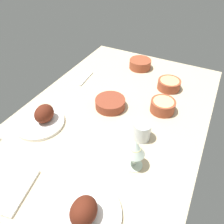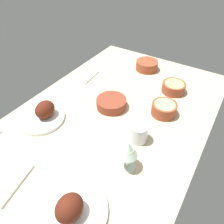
{
  "view_description": "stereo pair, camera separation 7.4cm",
  "coord_description": "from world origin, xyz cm",
  "px_view_note": "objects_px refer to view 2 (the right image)",
  "views": [
    {
      "loc": [
        72.58,
        36.93,
        76.88
      ],
      "look_at": [
        0.0,
        0.0,
        6.0
      ],
      "focal_mm": 34.61,
      "sensor_mm": 36.0,
      "label": 1
    },
    {
      "loc": [
        68.91,
        43.39,
        76.88
      ],
      "look_at": [
        0.0,
        0.0,
        6.0
      ],
      "focal_mm": 34.61,
      "sensor_mm": 36.0,
      "label": 2
    }
  ],
  "objects_px": {
    "folded_napkin": "(6,180)",
    "spoon_loose": "(92,78)",
    "water_tumbler": "(139,133)",
    "plate_far_side": "(70,210)",
    "bowl_soup": "(147,65)",
    "bowl_pasta": "(174,87)",
    "wine_glass": "(128,151)",
    "plate_near_viewer": "(43,114)",
    "bowl_potatoes": "(164,109)",
    "bowl_cream": "(111,103)"
  },
  "relations": [
    {
      "from": "bowl_potatoes",
      "to": "wine_glass",
      "type": "bearing_deg",
      "value": -0.05
    },
    {
      "from": "bowl_cream",
      "to": "wine_glass",
      "type": "distance_m",
      "value": 0.39
    },
    {
      "from": "bowl_cream",
      "to": "spoon_loose",
      "type": "height_order",
      "value": "bowl_cream"
    },
    {
      "from": "bowl_potatoes",
      "to": "folded_napkin",
      "type": "xyz_separation_m",
      "value": [
        0.68,
        -0.35,
        -0.03
      ]
    },
    {
      "from": "plate_near_viewer",
      "to": "bowl_potatoes",
      "type": "bearing_deg",
      "value": 125.84
    },
    {
      "from": "bowl_pasta",
      "to": "wine_glass",
      "type": "xyz_separation_m",
      "value": [
        0.59,
        0.03,
        0.07
      ]
    },
    {
      "from": "plate_near_viewer",
      "to": "wine_glass",
      "type": "distance_m",
      "value": 0.49
    },
    {
      "from": "wine_glass",
      "to": "folded_napkin",
      "type": "distance_m",
      "value": 0.47
    },
    {
      "from": "bowl_pasta",
      "to": "folded_napkin",
      "type": "relative_size",
      "value": 0.71
    },
    {
      "from": "folded_napkin",
      "to": "bowl_potatoes",
      "type": "bearing_deg",
      "value": 152.5
    },
    {
      "from": "plate_far_side",
      "to": "bowl_potatoes",
      "type": "bearing_deg",
      "value": 173.97
    },
    {
      "from": "bowl_potatoes",
      "to": "wine_glass",
      "type": "height_order",
      "value": "wine_glass"
    },
    {
      "from": "bowl_soup",
      "to": "folded_napkin",
      "type": "distance_m",
      "value": 1.04
    },
    {
      "from": "water_tumbler",
      "to": "bowl_potatoes",
      "type": "bearing_deg",
      "value": 173.13
    },
    {
      "from": "bowl_pasta",
      "to": "folded_napkin",
      "type": "height_order",
      "value": "bowl_pasta"
    },
    {
      "from": "bowl_cream",
      "to": "bowl_soup",
      "type": "xyz_separation_m",
      "value": [
        -0.45,
        -0.01,
        0.01
      ]
    },
    {
      "from": "water_tumbler",
      "to": "plate_far_side",
      "type": "bearing_deg",
      "value": -5.58
    },
    {
      "from": "plate_far_side",
      "to": "bowl_potatoes",
      "type": "height_order",
      "value": "plate_far_side"
    },
    {
      "from": "plate_near_viewer",
      "to": "spoon_loose",
      "type": "xyz_separation_m",
      "value": [
        -0.43,
        -0.02,
        -0.03
      ]
    },
    {
      "from": "bowl_pasta",
      "to": "folded_napkin",
      "type": "distance_m",
      "value": 0.95
    },
    {
      "from": "plate_far_side",
      "to": "bowl_potatoes",
      "type": "relative_size",
      "value": 2.05
    },
    {
      "from": "bowl_pasta",
      "to": "bowl_soup",
      "type": "relative_size",
      "value": 0.92
    },
    {
      "from": "plate_far_side",
      "to": "bowl_pasta",
      "type": "xyz_separation_m",
      "value": [
        -0.85,
        0.04,
        0.0
      ]
    },
    {
      "from": "plate_near_viewer",
      "to": "bowl_potatoes",
      "type": "distance_m",
      "value": 0.6
    },
    {
      "from": "plate_near_viewer",
      "to": "bowl_cream",
      "type": "xyz_separation_m",
      "value": [
        -0.26,
        0.23,
        -0.0
      ]
    },
    {
      "from": "folded_napkin",
      "to": "spoon_loose",
      "type": "bearing_deg",
      "value": -168.27
    },
    {
      "from": "bowl_pasta",
      "to": "wine_glass",
      "type": "bearing_deg",
      "value": 2.56
    },
    {
      "from": "plate_near_viewer",
      "to": "bowl_cream",
      "type": "distance_m",
      "value": 0.35
    },
    {
      "from": "bowl_soup",
      "to": "wine_glass",
      "type": "xyz_separation_m",
      "value": [
        0.74,
        0.26,
        0.07
      ]
    },
    {
      "from": "bowl_potatoes",
      "to": "spoon_loose",
      "type": "xyz_separation_m",
      "value": [
        -0.08,
        -0.51,
        -0.03
      ]
    },
    {
      "from": "bowl_soup",
      "to": "spoon_loose",
      "type": "height_order",
      "value": "bowl_soup"
    },
    {
      "from": "bowl_pasta",
      "to": "spoon_loose",
      "type": "bearing_deg",
      "value": -74.52
    },
    {
      "from": "bowl_cream",
      "to": "folded_napkin",
      "type": "distance_m",
      "value": 0.59
    },
    {
      "from": "plate_far_side",
      "to": "spoon_loose",
      "type": "height_order",
      "value": "plate_far_side"
    },
    {
      "from": "plate_far_side",
      "to": "folded_napkin",
      "type": "height_order",
      "value": "plate_far_side"
    },
    {
      "from": "bowl_soup",
      "to": "spoon_loose",
      "type": "relative_size",
      "value": 0.86
    },
    {
      "from": "plate_far_side",
      "to": "bowl_cream",
      "type": "height_order",
      "value": "plate_far_side"
    },
    {
      "from": "bowl_soup",
      "to": "water_tumbler",
      "type": "relative_size",
      "value": 1.66
    },
    {
      "from": "plate_far_side",
      "to": "plate_near_viewer",
      "type": "relative_size",
      "value": 1.1
    },
    {
      "from": "bowl_pasta",
      "to": "water_tumbler",
      "type": "bearing_deg",
      "value": -0.06
    },
    {
      "from": "bowl_potatoes",
      "to": "bowl_pasta",
      "type": "distance_m",
      "value": 0.21
    },
    {
      "from": "folded_napkin",
      "to": "wine_glass",
      "type": "bearing_deg",
      "value": 130.37
    },
    {
      "from": "bowl_cream",
      "to": "spoon_loose",
      "type": "xyz_separation_m",
      "value": [
        -0.17,
        -0.26,
        -0.02
      ]
    },
    {
      "from": "bowl_cream",
      "to": "water_tumbler",
      "type": "height_order",
      "value": "water_tumbler"
    },
    {
      "from": "bowl_soup",
      "to": "spoon_loose",
      "type": "bearing_deg",
      "value": -40.9
    },
    {
      "from": "bowl_potatoes",
      "to": "folded_napkin",
      "type": "bearing_deg",
      "value": -27.5
    },
    {
      "from": "bowl_cream",
      "to": "water_tumbler",
      "type": "bearing_deg",
      "value": 59.81
    },
    {
      "from": "plate_far_side",
      "to": "wine_glass",
      "type": "height_order",
      "value": "wine_glass"
    },
    {
      "from": "bowl_soup",
      "to": "wine_glass",
      "type": "bearing_deg",
      "value": 19.64
    },
    {
      "from": "folded_napkin",
      "to": "bowl_cream",
      "type": "bearing_deg",
      "value": 170.32
    }
  ]
}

